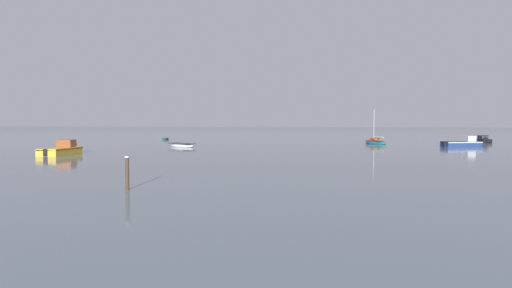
{
  "coord_description": "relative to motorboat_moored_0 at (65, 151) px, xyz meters",
  "views": [
    {
      "loc": [
        18.73,
        -7.61,
        3.08
      ],
      "look_at": [
        4.04,
        40.65,
        0.72
      ],
      "focal_mm": 30.46,
      "sensor_mm": 36.0,
      "label": 1
    }
  ],
  "objects": [
    {
      "name": "rowboat_moored_1",
      "position": [
        -9.77,
        38.46,
        -0.2
      ],
      "size": [
        1.89,
        3.26,
        0.49
      ],
      "rotation": [
        0.0,
        0.0,
        1.86
      ],
      "color": "#197084",
      "rests_on": "ground"
    },
    {
      "name": "motorboat_moored_2",
      "position": [
        45.73,
        41.69,
        -0.06
      ],
      "size": [
        3.88,
        4.95,
        1.82
      ],
      "rotation": [
        0.0,
        0.0,
        5.25
      ],
      "color": "black",
      "rests_on": "ground"
    },
    {
      "name": "motorboat_moored_0",
      "position": [
        0.0,
        0.0,
        0.0
      ],
      "size": [
        3.02,
        6.02,
        2.19
      ],
      "rotation": [
        0.0,
        0.0,
        1.76
      ],
      "color": "gold",
      "rests_on": "ground"
    },
    {
      "name": "rowboat_moored_0",
      "position": [
        4.96,
        16.03,
        -0.13
      ],
      "size": [
        4.78,
        3.48,
        0.72
      ],
      "rotation": [
        0.0,
        0.0,
        5.81
      ],
      "color": "white",
      "rests_on": "ground"
    },
    {
      "name": "sailboat_moored_0",
      "position": [
        29.32,
        32.43,
        -0.09
      ],
      "size": [
        4.1,
        4.93,
        5.54
      ],
      "rotation": [
        0.0,
        0.0,
        2.18
      ],
      "color": "#197084",
      "rests_on": "ground"
    },
    {
      "name": "motorboat_moored_4",
      "position": [
        41.36,
        28.02,
        -0.0
      ],
      "size": [
        5.99,
        4.13,
        2.16
      ],
      "rotation": [
        0.0,
        0.0,
        0.42
      ],
      "color": "navy",
      "rests_on": "ground"
    },
    {
      "name": "mooring_post_left",
      "position": [
        19.55,
        -18.68,
        0.44
      ],
      "size": [
        0.22,
        0.22,
        1.79
      ],
      "color": "#473323",
      "rests_on": "ground"
    }
  ]
}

